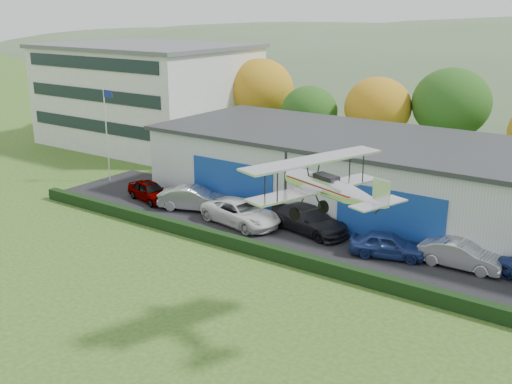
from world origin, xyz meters
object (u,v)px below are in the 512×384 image
Objects in this scene: car_3 at (309,219)px; biplane at (327,185)px; car_0 at (150,191)px; car_1 at (194,198)px; flagpole at (107,125)px; car_5 at (461,255)px; car_2 at (241,213)px; office_block at (148,94)px; car_4 at (388,245)px; hangar at (425,182)px.

biplane reaches higher than car_3.
car_1 reaches higher than car_0.
flagpole reaches higher than car_5.
car_2 reaches higher than car_5.
flagpole reaches higher than car_2.
car_3 is (13.16, 1.22, 0.09)m from car_0.
car_1 is (18.78, -14.68, -4.33)m from office_block.
flagpole is at bearing 69.66° from car_4.
car_4 is at bearing -84.64° from hangar.
hangar is 33.84m from office_block.
flagpole is 1.82× the size of car_4.
office_block is 3.57× the size of car_3.
car_0 is 0.87× the size of car_1.
biplane is at bearing -133.91° from car_3.
office_block reaches higher than car_3.
office_block reaches higher than car_1.
flagpole is 1.73× the size of car_5.
flagpole is 15.94m from car_2.
hangar is at bearing -11.17° from car_4.
car_0 is 0.75× the size of car_2.
biplane is at bearing -100.21° from car_0.
biplane is (-2.95, -10.66, 6.19)m from car_5.
car_3 is 9.84m from car_5.
office_block is at bearing 68.57° from car_5.
car_1 is at bearing 92.96° from car_2.
car_3 reaches higher than car_5.
biplane reaches higher than car_5.
office_block is at bearing 59.38° from car_0.
car_5 is at bearing 93.56° from biplane.
office_block is 42.50m from biplane.
car_1 is 0.86× the size of car_2.
car_2 is at bearing 94.43° from car_5.
car_4 is (25.61, -1.70, -3.98)m from flagpole.
car_0 is 23.03m from car_5.
car_5 is at bearing -76.72° from car_3.
car_2 is at bearing -8.23° from flagpole.
car_5 is at bearing -108.84° from car_1.
office_block reaches higher than car_2.
car_0 is at bearing -45.59° from office_block.
flagpole is 20.13m from car_3.
hangar is at bearing -12.01° from office_block.
car_5 is (37.69, -13.76, -4.40)m from office_block.
car_4 is at bearing 115.02° from biplane.
hangar is 8.42m from car_5.
biplane is (15.96, -9.75, 6.12)m from car_1.
car_3 is at bearing -62.57° from car_2.
car_5 is at bearing -93.18° from car_4.
office_block reaches higher than hangar.
hangar is 25.68m from flagpole.
biplane reaches higher than car_0.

